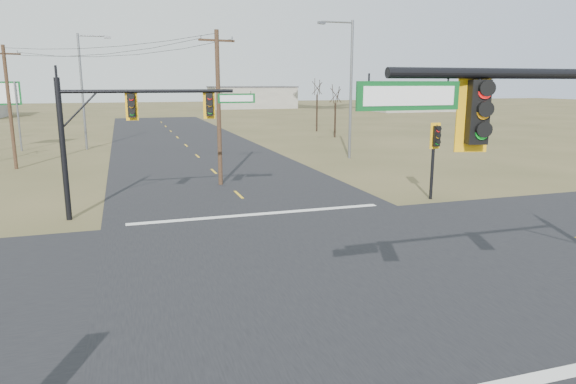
# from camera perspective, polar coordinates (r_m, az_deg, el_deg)

# --- Properties ---
(ground) EXTENTS (320.00, 320.00, 0.00)m
(ground) POSITION_cam_1_polar(r_m,az_deg,el_deg) (17.24, 3.24, -8.48)
(ground) COLOR brown
(ground) RESTS_ON ground
(road_ew) EXTENTS (160.00, 14.00, 0.02)m
(road_ew) POSITION_cam_1_polar(r_m,az_deg,el_deg) (17.24, 3.24, -8.45)
(road_ew) COLOR black
(road_ew) RESTS_ON ground
(road_ns) EXTENTS (14.00, 160.00, 0.02)m
(road_ns) POSITION_cam_1_polar(r_m,az_deg,el_deg) (17.24, 3.24, -8.45)
(road_ns) COLOR black
(road_ns) RESTS_ON ground
(stop_bar_far) EXTENTS (12.00, 0.40, 0.01)m
(stop_bar_far) POSITION_cam_1_polar(r_m,az_deg,el_deg) (24.06, -3.19, -2.45)
(stop_bar_far) COLOR silver
(stop_bar_far) RESTS_ON road_ns
(mast_arm_far) EXTENTS (8.83, 0.50, 6.27)m
(mast_arm_far) POSITION_cam_1_polar(r_m,az_deg,el_deg) (24.37, -16.41, 8.06)
(mast_arm_far) COLOR black
(mast_arm_far) RESTS_ON ground
(pedestal_signal_ne) EXTENTS (0.58, 0.50, 4.06)m
(pedestal_signal_ne) POSITION_cam_1_polar(r_m,az_deg,el_deg) (27.69, 16.06, 5.25)
(pedestal_signal_ne) COLOR black
(pedestal_signal_ne) RESTS_ON ground
(utility_pole_near) EXTENTS (2.18, 0.61, 9.02)m
(utility_pole_near) POSITION_cam_1_polar(r_m,az_deg,el_deg) (30.78, -7.72, 9.43)
(utility_pole_near) COLOR #492F1F
(utility_pole_near) RESTS_ON ground
(utility_pole_far) EXTENTS (2.06, 0.68, 8.61)m
(utility_pole_far) POSITION_cam_1_polar(r_m,az_deg,el_deg) (41.30, -28.55, 8.45)
(utility_pole_far) COLOR #492F1F
(utility_pole_far) RESTS_ON ground
(highway_sign) EXTENTS (3.29, 0.45, 6.19)m
(highway_sign) POSITION_cam_1_polar(r_m,az_deg,el_deg) (52.50, -29.27, 8.68)
(highway_sign) COLOR slate
(highway_sign) RESTS_ON ground
(streetlight_a) EXTENTS (3.03, 0.44, 10.84)m
(streetlight_a) POSITION_cam_1_polar(r_m,az_deg,el_deg) (41.94, 6.72, 12.00)
(streetlight_a) COLOR slate
(streetlight_a) RESTS_ON ground
(streetlight_c) EXTENTS (2.89, 0.31, 10.37)m
(streetlight_c) POSITION_cam_1_polar(r_m,az_deg,el_deg) (50.92, -21.68, 10.94)
(streetlight_c) COLOR slate
(streetlight_c) RESTS_ON ground
(bare_tree_c) EXTENTS (3.24, 3.24, 6.22)m
(bare_tree_c) POSITION_cam_1_polar(r_m,az_deg,el_deg) (58.53, 5.31, 10.83)
(bare_tree_c) COLOR black
(bare_tree_c) RESTS_ON ground
(bare_tree_d) EXTENTS (3.46, 3.46, 6.98)m
(bare_tree_d) POSITION_cam_1_polar(r_m,az_deg,el_deg) (65.89, 3.26, 11.63)
(bare_tree_d) COLOR black
(bare_tree_d) RESTS_ON ground
(warehouse_mid) EXTENTS (20.00, 12.00, 5.00)m
(warehouse_mid) POSITION_cam_1_polar(r_m,az_deg,el_deg) (128.85, -4.05, 10.40)
(warehouse_mid) COLOR #ABA698
(warehouse_mid) RESTS_ON ground
(warehouse_right) EXTENTS (18.00, 10.00, 4.50)m
(warehouse_right) POSITION_cam_1_polar(r_m,az_deg,el_deg) (117.17, 13.66, 9.82)
(warehouse_right) COLOR #ABA698
(warehouse_right) RESTS_ON ground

